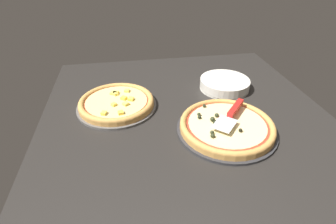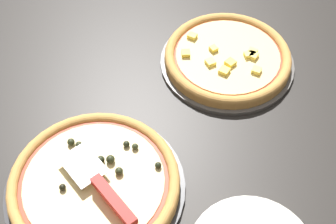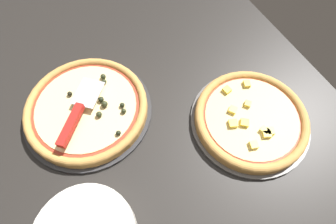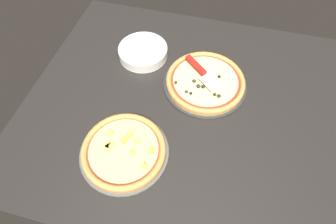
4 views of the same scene
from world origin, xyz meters
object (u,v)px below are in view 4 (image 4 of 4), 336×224
pizza_back (124,150)px  pizza_front (205,81)px  serving_spatula (199,68)px  plate_stack (143,52)px

pizza_back → pizza_front: bearing=-120.5°
pizza_back → serving_spatula: size_ratio=1.66×
pizza_front → plate_stack: pizza_front is taller
pizza_front → plate_stack: 34.47cm
pizza_front → pizza_back: (24.12, 40.90, -0.14)cm
pizza_back → plate_stack: bearing=-80.6°
pizza_back → serving_spatula: serving_spatula is taller
pizza_back → serving_spatula: 49.00cm
serving_spatula → plate_stack: bearing=-14.3°
serving_spatula → plate_stack: 29.94cm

